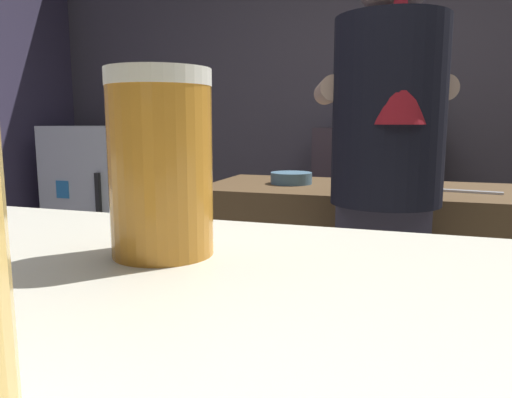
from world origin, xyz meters
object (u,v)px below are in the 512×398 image
(pint_glass_near, at_px, (161,164))
(bottle_hot_sauce, at_px, (431,111))
(bottle_vinegar, at_px, (421,114))
(chefs_knife, at_px, (468,191))
(mixing_bowl, at_px, (291,178))
(mini_fridge, at_px, (99,203))
(bartender, at_px, (386,181))

(pint_glass_near, distance_m, bottle_hot_sauce, 2.95)
(bottle_hot_sauce, xyz_separation_m, bottle_vinegar, (-0.06, -0.15, -0.02))
(pint_glass_near, bearing_deg, chefs_knife, 76.59)
(mixing_bowl, bearing_deg, bottle_vinegar, 64.53)
(pint_glass_near, bearing_deg, bottle_hot_sauce, 84.63)
(bottle_vinegar, bearing_deg, mixing_bowl, -115.47)
(mini_fridge, relative_size, chefs_knife, 4.72)
(mixing_bowl, relative_size, bottle_hot_sauce, 0.67)
(mini_fridge, relative_size, mixing_bowl, 6.38)
(pint_glass_near, height_order, bottle_vinegar, bottle_vinegar)
(mini_fridge, bearing_deg, bottle_vinegar, 2.92)
(mixing_bowl, height_order, bottle_vinegar, bottle_vinegar)
(mini_fridge, height_order, chefs_knife, mini_fridge)
(bartender, distance_m, chefs_knife, 0.50)
(bottle_vinegar, bearing_deg, bartender, -93.91)
(pint_glass_near, bearing_deg, bottle_vinegar, 85.57)
(chefs_knife, height_order, pint_glass_near, pint_glass_near)
(bottle_hot_sauce, distance_m, bottle_vinegar, 0.16)
(mini_fridge, height_order, bartender, bartender)
(bartender, xyz_separation_m, mixing_bowl, (-0.42, 0.46, -0.06))
(chefs_knife, xyz_separation_m, pint_glass_near, (-0.39, -1.63, 0.22))
(mini_fridge, xyz_separation_m, bottle_hot_sauce, (2.28, 0.26, 0.66))
(chefs_knife, bearing_deg, mini_fridge, 164.66)
(bartender, distance_m, mixing_bowl, 0.62)
(bottle_hot_sauce, height_order, bottle_vinegar, bottle_hot_sauce)
(mini_fridge, xyz_separation_m, chefs_knife, (2.39, -1.04, 0.33))
(chefs_knife, distance_m, bottle_hot_sauce, 1.35)
(bartender, xyz_separation_m, pint_glass_near, (-0.11, -1.22, 0.15))
(mini_fridge, relative_size, pint_glass_near, 7.86)
(bartender, relative_size, pint_glass_near, 11.68)
(pint_glass_near, distance_m, bottle_vinegar, 2.79)
(chefs_knife, bearing_deg, bottle_hot_sauce, 103.18)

